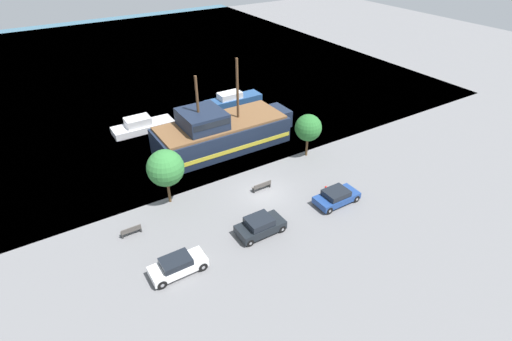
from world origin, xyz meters
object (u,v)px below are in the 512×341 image
parked_car_curb_front (336,197)px  parked_car_curb_rear (260,226)px  moored_boat_dockside (142,125)px  bench_promenade_west (131,231)px  fire_hydrant (326,189)px  bench_promenade_east (262,186)px  pirate_ship (221,132)px  moored_boat_outer (233,100)px  parked_car_curb_mid (178,265)px

parked_car_curb_front → parked_car_curb_rear: (-7.96, 0.25, 0.06)m
moored_boat_dockside → bench_promenade_west: size_ratio=4.43×
fire_hydrant → moored_boat_dockside: bearing=115.4°
moored_boat_dockside → bench_promenade_east: moored_boat_dockside is taller
fire_hydrant → bench_promenade_east: (-4.75, 3.60, 0.03)m
pirate_ship → parked_car_curb_front: 15.21m
moored_boat_outer → moored_boat_dockside: bearing=-175.5°
moored_boat_outer → parked_car_curb_rear: (-11.02, -24.06, 0.07)m
moored_boat_dockside → fire_hydrant: (10.25, -21.62, -0.23)m
moored_boat_outer → bench_promenade_east: moored_boat_outer is taller
parked_car_curb_mid → pirate_ship: bearing=52.5°
parked_car_curb_front → parked_car_curb_rear: parked_car_curb_rear is taller
parked_car_curb_mid → bench_promenade_west: size_ratio=2.53×
parked_car_curb_front → fire_hydrant: parked_car_curb_front is taller
parked_car_curb_mid → bench_promenade_west: 6.03m
pirate_ship → moored_boat_dockside: 10.66m
parked_car_curb_front → bench_promenade_west: parked_car_curb_front is taller
parked_car_curb_mid → moored_boat_outer: bearing=53.2°
moored_boat_outer → parked_car_curb_mid: 30.63m
pirate_ship → bench_promenade_west: (-13.05, -9.07, -1.39)m
pirate_ship → moored_boat_dockside: (-6.17, 8.62, -1.17)m
moored_boat_dockside → bench_promenade_west: bearing=-111.3°
bench_promenade_west → pirate_ship: bearing=34.8°
moored_boat_outer → parked_car_curb_front: bearing=-97.2°
parked_car_curb_rear → parked_car_curb_mid: bearing=-176.4°
parked_car_curb_mid → fire_hydrant: parked_car_curb_mid is taller
moored_boat_outer → bench_promenade_west: size_ratio=4.82×
fire_hydrant → parked_car_curb_front: bearing=-96.7°
parked_car_curb_mid → fire_hydrant: size_ratio=5.39×
moored_boat_dockside → bench_promenade_east: bearing=-73.0°
bench_promenade_west → moored_boat_dockside: bearing=68.7°
parked_car_curb_mid → parked_car_curb_rear: 7.36m
pirate_ship → moored_boat_dockside: bearing=125.6°
moored_boat_dockside → moored_boat_outer: (13.11, 1.03, 0.03)m
moored_boat_outer → fire_hydrant: bearing=-97.2°
bench_promenade_east → bench_promenade_west: bearing=178.4°
bench_promenade_east → parked_car_curb_front: bearing=-49.0°
parked_car_curb_front → parked_car_curb_mid: (-15.31, -0.21, 0.01)m
parked_car_curb_mid → fire_hydrant: 15.62m
moored_boat_outer → parked_car_curb_rear: bearing=-114.6°
fire_hydrant → bench_promenade_west: bearing=167.1°
fire_hydrant → bench_promenade_west: 17.58m
parked_car_curb_front → parked_car_curb_mid: bearing=-179.2°
pirate_ship → fire_hydrant: pirate_ship is taller
moored_boat_dockside → parked_car_curb_rear: bearing=-84.8°
pirate_ship → parked_car_curb_rear: 15.02m
parked_car_curb_front → parked_car_curb_mid: 15.31m
bench_promenade_west → moored_boat_outer: bearing=43.1°
parked_car_curb_front → fire_hydrant: bearing=83.3°
bench_promenade_east → parked_car_curb_mid: bearing=-153.1°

